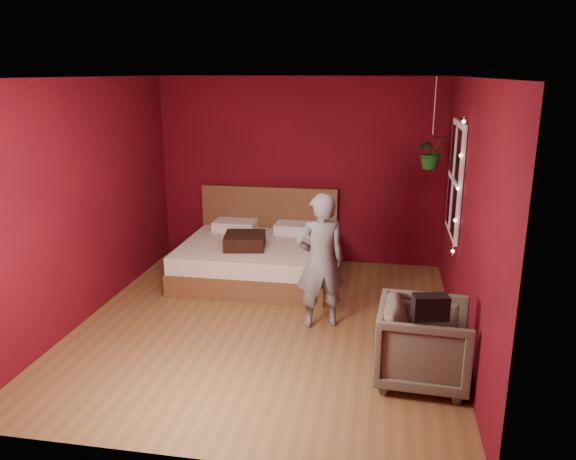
{
  "coord_description": "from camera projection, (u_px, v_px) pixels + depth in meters",
  "views": [
    {
      "loc": [
        1.2,
        -5.48,
        2.65
      ],
      "look_at": [
        0.17,
        0.4,
        0.96
      ],
      "focal_mm": 35.0,
      "sensor_mm": 36.0,
      "label": 1
    }
  ],
  "objects": [
    {
      "name": "floor",
      "position": [
        267.0,
        324.0,
        6.11
      ],
      "size": [
        4.5,
        4.5,
        0.0
      ],
      "primitive_type": "plane",
      "color": "brown",
      "rests_on": "ground"
    },
    {
      "name": "room_walls",
      "position": [
        265.0,
        172.0,
        5.66
      ],
      "size": [
        4.04,
        4.54,
        2.62
      ],
      "color": "#610A14",
      "rests_on": "ground"
    },
    {
      "name": "window",
      "position": [
        455.0,
        179.0,
        6.23
      ],
      "size": [
        0.05,
        0.97,
        1.27
      ],
      "color": "white",
      "rests_on": "room_walls"
    },
    {
      "name": "fairy_lights",
      "position": [
        458.0,
        188.0,
        5.74
      ],
      "size": [
        0.04,
        0.04,
        1.45
      ],
      "color": "silver",
      "rests_on": "room_walls"
    },
    {
      "name": "bed",
      "position": [
        258.0,
        256.0,
        7.49
      ],
      "size": [
        1.96,
        1.66,
        1.08
      ],
      "color": "brown",
      "rests_on": "ground"
    },
    {
      "name": "person",
      "position": [
        320.0,
        261.0,
        5.89
      ],
      "size": [
        0.63,
        0.52,
        1.47
      ],
      "primitive_type": "imported",
      "rotation": [
        0.0,
        0.0,
        3.51
      ],
      "color": "slate",
      "rests_on": "ground"
    },
    {
      "name": "armchair",
      "position": [
        424.0,
        344.0,
        4.9
      ],
      "size": [
        0.84,
        0.82,
        0.72
      ],
      "primitive_type": "imported",
      "rotation": [
        0.0,
        0.0,
        1.51
      ],
      "color": "#686652",
      "rests_on": "ground"
    },
    {
      "name": "handbag",
      "position": [
        430.0,
        307.0,
        4.51
      ],
      "size": [
        0.31,
        0.19,
        0.2
      ],
      "primitive_type": "cube",
      "rotation": [
        0.0,
        0.0,
        0.19
      ],
      "color": "black",
      "rests_on": "armchair"
    },
    {
      "name": "throw_pillow",
      "position": [
        245.0,
        241.0,
        7.13
      ],
      "size": [
        0.58,
        0.58,
        0.18
      ],
      "primitive_type": "cube",
      "rotation": [
        0.0,
        0.0,
        0.16
      ],
      "color": "black",
      "rests_on": "bed"
    },
    {
      "name": "hanging_plant",
      "position": [
        432.0,
        152.0,
        6.85
      ],
      "size": [
        0.47,
        0.45,
        1.1
      ],
      "color": "silver",
      "rests_on": "room_walls"
    }
  ]
}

